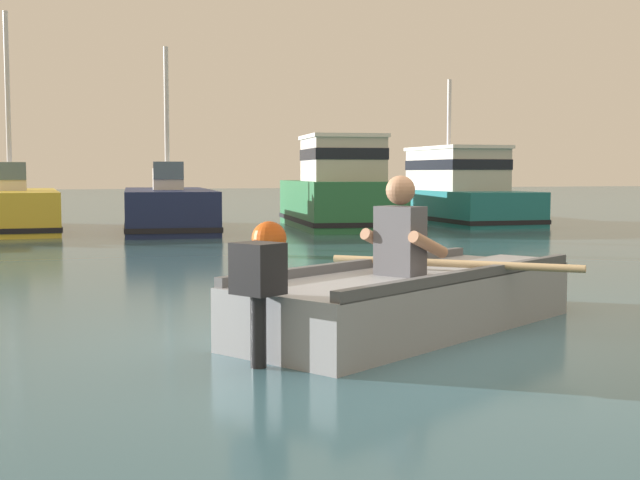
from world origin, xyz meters
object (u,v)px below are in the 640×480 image
moored_boat_navy (168,210)px  moored_boat_teal (449,194)px  moored_boat_green (339,193)px  moored_boat_yellow (11,211)px  mooring_buoy (269,239)px  rowboat_with_person (416,297)px

moored_boat_navy → moored_boat_teal: 7.18m
moored_boat_navy → moored_boat_green: bearing=-6.3°
moored_boat_yellow → moored_boat_navy: size_ratio=0.92×
mooring_buoy → moored_boat_teal: bearing=48.3°
rowboat_with_person → mooring_buoy: rowboat_with_person is taller
moored_boat_yellow → mooring_buoy: 7.88m
moored_boat_green → moored_boat_yellow: bearing=171.1°
moored_boat_green → mooring_buoy: size_ratio=9.31×
moored_boat_yellow → moored_boat_teal: (10.26, 0.35, 0.27)m
moored_boat_green → moored_boat_teal: size_ratio=0.71×
moored_boat_navy → moored_boat_yellow: bearing=168.1°
moored_boat_green → moored_boat_teal: bearing=23.0°
moored_boat_navy → moored_boat_green: (3.72, -0.41, 0.35)m
rowboat_with_person → moored_boat_navy: bearing=91.3°
moored_boat_green → mooring_buoy: bearing=-118.0°
rowboat_with_person → moored_boat_teal: size_ratio=0.51×
moored_boat_yellow → mooring_buoy: size_ratio=9.88×
moored_boat_teal → moored_boat_navy: bearing=-171.8°
mooring_buoy → rowboat_with_person: bearing=-93.4°
moored_boat_navy → moored_boat_green: moored_boat_navy is taller
moored_boat_yellow → moored_boat_navy: bearing=-11.9°
moored_boat_green → moored_boat_teal: moored_boat_teal is taller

